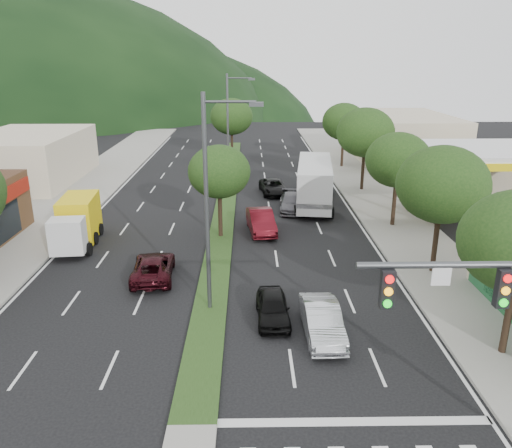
{
  "coord_description": "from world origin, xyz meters",
  "views": [
    {
      "loc": [
        1.85,
        -13.18,
        11.34
      ],
      "look_at": [
        2.26,
        12.78,
        2.65
      ],
      "focal_mm": 35.0,
      "sensor_mm": 36.0,
      "label": 1
    }
  ],
  "objects_px": {
    "car_queue_a": "(273,308)",
    "box_truck": "(78,223)",
    "streetlight_mid": "(230,124)",
    "motorhome": "(314,183)",
    "tree_med_near": "(219,172)",
    "car_queue_b": "(291,202)",
    "car_queue_c": "(261,221)",
    "tree_r_c": "(398,160)",
    "streetlight_near": "(211,196)",
    "car_queue_d": "(273,187)",
    "tree_med_far": "(232,117)",
    "suv_maroon": "(153,267)",
    "tree_r_e": "(344,122)",
    "tree_r_d": "(365,133)",
    "tree_r_b": "(442,185)",
    "sedan_silver": "(322,321)"
  },
  "relations": [
    {
      "from": "streetlight_near",
      "to": "box_truck",
      "type": "relative_size",
      "value": 1.66
    },
    {
      "from": "streetlight_mid",
      "to": "car_queue_d",
      "type": "xyz_separation_m",
      "value": [
        3.81,
        -3.96,
        -4.97
      ]
    },
    {
      "from": "tree_r_c",
      "to": "streetlight_near",
      "type": "height_order",
      "value": "streetlight_near"
    },
    {
      "from": "tree_r_d",
      "to": "tree_r_c",
      "type": "bearing_deg",
      "value": -90.0
    },
    {
      "from": "tree_r_c",
      "to": "motorhome",
      "type": "distance_m",
      "value": 7.86
    },
    {
      "from": "car_queue_b",
      "to": "car_queue_c",
      "type": "height_order",
      "value": "car_queue_c"
    },
    {
      "from": "tree_r_d",
      "to": "car_queue_b",
      "type": "xyz_separation_m",
      "value": [
        -6.81,
        -5.96,
        -4.55
      ]
    },
    {
      "from": "tree_r_c",
      "to": "box_truck",
      "type": "relative_size",
      "value": 1.07
    },
    {
      "from": "suv_maroon",
      "to": "car_queue_d",
      "type": "height_order",
      "value": "suv_maroon"
    },
    {
      "from": "tree_r_c",
      "to": "streetlight_mid",
      "type": "distance_m",
      "value": 17.57
    },
    {
      "from": "tree_med_near",
      "to": "box_truck",
      "type": "height_order",
      "value": "tree_med_near"
    },
    {
      "from": "tree_r_e",
      "to": "motorhome",
      "type": "relative_size",
      "value": 0.71
    },
    {
      "from": "streetlight_mid",
      "to": "motorhome",
      "type": "xyz_separation_m",
      "value": [
        6.91,
        -7.55,
        -3.71
      ]
    },
    {
      "from": "tree_med_far",
      "to": "motorhome",
      "type": "relative_size",
      "value": 0.74
    },
    {
      "from": "sedan_silver",
      "to": "car_queue_d",
      "type": "height_order",
      "value": "sedan_silver"
    },
    {
      "from": "tree_r_c",
      "to": "tree_med_far",
      "type": "height_order",
      "value": "tree_med_far"
    },
    {
      "from": "car_queue_a",
      "to": "sedan_silver",
      "type": "bearing_deg",
      "value": -35.92
    },
    {
      "from": "tree_r_e",
      "to": "motorhome",
      "type": "height_order",
      "value": "tree_r_e"
    },
    {
      "from": "tree_r_e",
      "to": "sedan_silver",
      "type": "distance_m",
      "value": 35.39
    },
    {
      "from": "streetlight_mid",
      "to": "car_queue_d",
      "type": "distance_m",
      "value": 7.41
    },
    {
      "from": "tree_r_d",
      "to": "car_queue_b",
      "type": "height_order",
      "value": "tree_r_d"
    },
    {
      "from": "tree_r_e",
      "to": "streetlight_near",
      "type": "relative_size",
      "value": 0.67
    },
    {
      "from": "tree_med_far",
      "to": "car_queue_a",
      "type": "height_order",
      "value": "tree_med_far"
    },
    {
      "from": "suv_maroon",
      "to": "streetlight_mid",
      "type": "bearing_deg",
      "value": -103.68
    },
    {
      "from": "suv_maroon",
      "to": "tree_r_e",
      "type": "bearing_deg",
      "value": -122.7
    },
    {
      "from": "tree_r_c",
      "to": "streetlight_mid",
      "type": "relative_size",
      "value": 0.65
    },
    {
      "from": "streetlight_near",
      "to": "motorhome",
      "type": "bearing_deg",
      "value": 68.38
    },
    {
      "from": "car_queue_a",
      "to": "box_truck",
      "type": "xyz_separation_m",
      "value": [
        -11.92,
        10.04,
        0.75
      ]
    },
    {
      "from": "tree_med_near",
      "to": "car_queue_a",
      "type": "xyz_separation_m",
      "value": [
        2.92,
        -11.05,
        -3.81
      ]
    },
    {
      "from": "tree_r_d",
      "to": "car_queue_d",
      "type": "relative_size",
      "value": 1.62
    },
    {
      "from": "suv_maroon",
      "to": "box_truck",
      "type": "bearing_deg",
      "value": -47.69
    },
    {
      "from": "tree_r_d",
      "to": "streetlight_mid",
      "type": "relative_size",
      "value": 0.72
    },
    {
      "from": "car_queue_a",
      "to": "car_queue_d",
      "type": "height_order",
      "value": "car_queue_a"
    },
    {
      "from": "tree_r_b",
      "to": "tree_med_far",
      "type": "height_order",
      "value": "tree_r_b"
    },
    {
      "from": "tree_r_d",
      "to": "car_queue_d",
      "type": "distance_m",
      "value": 9.25
    },
    {
      "from": "tree_r_d",
      "to": "tree_med_near",
      "type": "distance_m",
      "value": 16.99
    },
    {
      "from": "tree_r_e",
      "to": "suv_maroon",
      "type": "bearing_deg",
      "value": -118.31
    },
    {
      "from": "car_queue_a",
      "to": "car_queue_d",
      "type": "xyz_separation_m",
      "value": [
        1.09,
        22.08,
        -0.0
      ]
    },
    {
      "from": "tree_med_far",
      "to": "car_queue_b",
      "type": "bearing_deg",
      "value": -75.42
    },
    {
      "from": "tree_r_b",
      "to": "tree_r_d",
      "type": "relative_size",
      "value": 0.97
    },
    {
      "from": "streetlight_near",
      "to": "tree_r_e",
      "type": "bearing_deg",
      "value": 69.77
    },
    {
      "from": "tree_med_far",
      "to": "streetlight_near",
      "type": "bearing_deg",
      "value": -89.67
    },
    {
      "from": "streetlight_near",
      "to": "car_queue_c",
      "type": "xyz_separation_m",
      "value": [
        2.5,
        11.04,
        -4.83
      ]
    },
    {
      "from": "tree_med_near",
      "to": "car_queue_a",
      "type": "height_order",
      "value": "tree_med_near"
    },
    {
      "from": "suv_maroon",
      "to": "car_queue_c",
      "type": "relative_size",
      "value": 0.99
    },
    {
      "from": "streetlight_near",
      "to": "tree_med_far",
      "type": "bearing_deg",
      "value": 90.33
    },
    {
      "from": "tree_r_b",
      "to": "car_queue_c",
      "type": "height_order",
      "value": "tree_r_b"
    },
    {
      "from": "tree_r_c",
      "to": "car_queue_d",
      "type": "xyz_separation_m",
      "value": [
        -7.98,
        9.04,
        -4.13
      ]
    },
    {
      "from": "tree_r_e",
      "to": "sedan_silver",
      "type": "xyz_separation_m",
      "value": [
        -7.03,
        -34.43,
        -4.19
      ]
    },
    {
      "from": "streetlight_near",
      "to": "motorhome",
      "type": "height_order",
      "value": "streetlight_near"
    }
  ]
}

